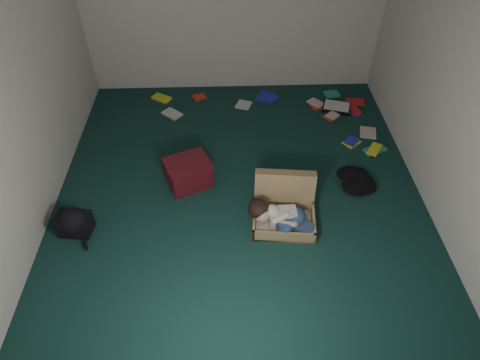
{
  "coord_description": "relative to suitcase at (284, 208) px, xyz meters",
  "views": [
    {
      "loc": [
        -0.12,
        -3.33,
        3.38
      ],
      "look_at": [
        0.0,
        -0.15,
        0.35
      ],
      "focal_mm": 32.0,
      "sensor_mm": 36.0,
      "label": 1
    }
  ],
  "objects": [
    {
      "name": "suitcase",
      "position": [
        0.0,
        0.0,
        0.0
      ],
      "size": [
        0.69,
        0.67,
        0.46
      ],
      "rotation": [
        0.0,
        0.0,
        -0.1
      ],
      "color": "#A4855A",
      "rests_on": "floor"
    },
    {
      "name": "person",
      "position": [
        -0.06,
        -0.15,
        0.04
      ],
      "size": [
        0.67,
        0.38,
        0.28
      ],
      "rotation": [
        0.0,
        0.0,
        -0.1
      ],
      "color": "silver",
      "rests_on": "suitcase"
    },
    {
      "name": "wall_left",
      "position": [
        -2.45,
        0.36,
        1.16
      ],
      "size": [
        0.0,
        4.5,
        4.5
      ],
      "primitive_type": "plane",
      "rotation": [
        1.57,
        0.0,
        1.57
      ],
      "color": "silver",
      "rests_on": "ground"
    },
    {
      "name": "wall_front",
      "position": [
        -0.45,
        -1.89,
        1.16
      ],
      "size": [
        4.5,
        0.0,
        4.5
      ],
      "primitive_type": "plane",
      "rotation": [
        -1.57,
        0.0,
        0.0
      ],
      "color": "silver",
      "rests_on": "ground"
    },
    {
      "name": "backpack",
      "position": [
        -2.12,
        -0.12,
        -0.02
      ],
      "size": [
        0.44,
        0.37,
        0.24
      ],
      "primitive_type": null,
      "rotation": [
        0.0,
        0.0,
        -0.13
      ],
      "color": "black",
      "rests_on": "floor"
    },
    {
      "name": "paper_tray",
      "position": [
        0.96,
        1.96,
        -0.11
      ],
      "size": [
        0.44,
        0.38,
        0.05
      ],
      "rotation": [
        0.0,
        0.0,
        -0.3
      ],
      "color": "black",
      "rests_on": "floor"
    },
    {
      "name": "wall_right",
      "position": [
        1.55,
        0.36,
        1.16
      ],
      "size": [
        0.0,
        4.5,
        4.5
      ],
      "primitive_type": "plane",
      "rotation": [
        1.57,
        0.0,
        -1.57
      ],
      "color": "silver",
      "rests_on": "ground"
    },
    {
      "name": "floor",
      "position": [
        -0.45,
        0.36,
        -0.14
      ],
      "size": [
        4.5,
        4.5,
        0.0
      ],
      "primitive_type": "plane",
      "color": "#11332E",
      "rests_on": "ground"
    },
    {
      "name": "clothing_pile",
      "position": [
        0.86,
        0.49,
        -0.07
      ],
      "size": [
        0.45,
        0.38,
        0.13
      ],
      "primitive_type": null,
      "rotation": [
        0.0,
        0.0,
        0.11
      ],
      "color": "black",
      "rests_on": "floor"
    },
    {
      "name": "book_scatter",
      "position": [
        0.31,
        1.92,
        -0.13
      ],
      "size": [
        2.99,
        1.54,
        0.02
      ],
      "color": "yellow",
      "rests_on": "floor"
    },
    {
      "name": "maroon_bin",
      "position": [
        -1.01,
        0.54,
        0.03
      ],
      "size": [
        0.58,
        0.53,
        0.33
      ],
      "rotation": [
        0.0,
        0.0,
        0.41
      ],
      "color": "#501018",
      "rests_on": "floor"
    }
  ]
}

